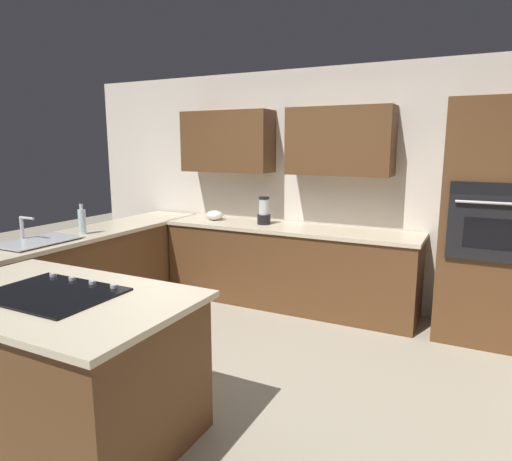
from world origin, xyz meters
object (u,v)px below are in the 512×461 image
wall_oven (490,224)px  dish_soap_bottle (82,221)px  blender (264,213)px  mixing_bowl (215,215)px  cooktop (53,293)px  sink_unit (37,241)px

wall_oven → dish_soap_bottle: 3.85m
blender → mixing_bowl: size_ratio=1.50×
cooktop → blender: blender is taller
sink_unit → blender: blender is taller
sink_unit → dish_soap_bottle: bearing=-97.0°
cooktop → mixing_bowl: (0.57, -2.74, 0.05)m
wall_oven → cooktop: bearing=49.5°
blender → wall_oven: bearing=179.5°
wall_oven → dish_soap_bottle: wall_oven is taller
wall_oven → mixing_bowl: (2.90, -0.02, -0.13)m
blender → dish_soap_bottle: dish_soap_bottle is taller
dish_soap_bottle → cooktop: bearing=132.5°
sink_unit → dish_soap_bottle: 0.50m
wall_oven → mixing_bowl: 2.90m
blender → mixing_bowl: (0.65, 0.00, -0.08)m
sink_unit → mixing_bowl: bearing=-113.3°
wall_oven → sink_unit: size_ratio=3.11×
blender → dish_soap_bottle: 1.91m
sink_unit → blender: bearing=-128.3°
cooktop → mixing_bowl: 2.80m
wall_oven → cooktop: size_ratio=2.86×
wall_oven → cooktop: 3.59m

